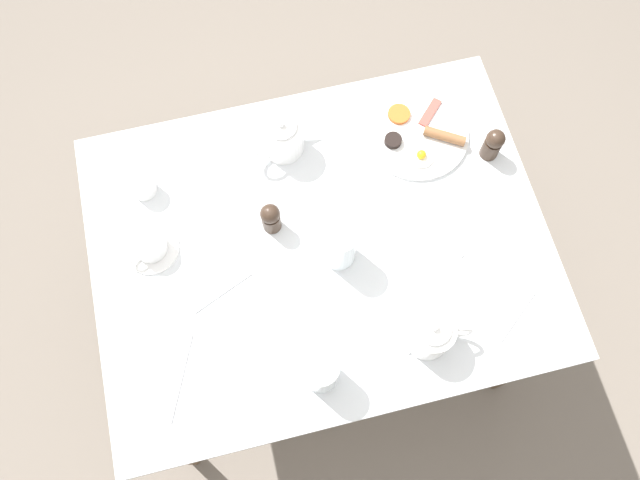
{
  "coord_description": "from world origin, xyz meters",
  "views": [
    {
      "loc": [
        -0.52,
        0.13,
        2.18
      ],
      "look_at": [
        0.0,
        0.0,
        0.73
      ],
      "focal_mm": 35.0,
      "sensor_mm": 36.0,
      "label": 1
    }
  ],
  "objects_px": {
    "creamer_jug": "(142,184)",
    "spoon_for_tea": "(441,233)",
    "teapot_near": "(282,137)",
    "fork_spare": "(517,315)",
    "salt_grinder": "(271,218)",
    "breakfast_plate": "(418,134)",
    "water_glass_short": "(340,246)",
    "pepper_grinder": "(493,144)",
    "knife_by_plate": "(180,378)",
    "teacup_with_saucer_left": "(149,246)",
    "fork_by_plate": "(222,291)",
    "teapot_far": "(431,333)",
    "water_glass_tall": "(321,371)"
  },
  "relations": [
    {
      "from": "teapot_far",
      "to": "water_glass_short",
      "type": "relative_size",
      "value": 1.41
    },
    {
      "from": "teapot_far",
      "to": "creamer_jug",
      "type": "height_order",
      "value": "teapot_far"
    },
    {
      "from": "breakfast_plate",
      "to": "spoon_for_tea",
      "type": "relative_size",
      "value": 1.81
    },
    {
      "from": "water_glass_short",
      "to": "creamer_jug",
      "type": "relative_size",
      "value": 1.56
    },
    {
      "from": "salt_grinder",
      "to": "knife_by_plate",
      "type": "distance_m",
      "value": 0.43
    },
    {
      "from": "knife_by_plate",
      "to": "spoon_for_tea",
      "type": "distance_m",
      "value": 0.73
    },
    {
      "from": "salt_grinder",
      "to": "spoon_for_tea",
      "type": "bearing_deg",
      "value": -106.45
    },
    {
      "from": "teapot_near",
      "to": "teacup_with_saucer_left",
      "type": "distance_m",
      "value": 0.43
    },
    {
      "from": "creamer_jug",
      "to": "spoon_for_tea",
      "type": "distance_m",
      "value": 0.77
    },
    {
      "from": "breakfast_plate",
      "to": "water_glass_tall",
      "type": "xyz_separation_m",
      "value": [
        -0.55,
        0.4,
        0.05
      ]
    },
    {
      "from": "water_glass_tall",
      "to": "knife_by_plate",
      "type": "distance_m",
      "value": 0.33
    },
    {
      "from": "teapot_near",
      "to": "spoon_for_tea",
      "type": "bearing_deg",
      "value": -74.58
    },
    {
      "from": "teapot_far",
      "to": "knife_by_plate",
      "type": "xyz_separation_m",
      "value": [
        0.05,
        0.59,
        -0.05
      ]
    },
    {
      "from": "fork_spare",
      "to": "water_glass_tall",
      "type": "bearing_deg",
      "value": 93.26
    },
    {
      "from": "pepper_grinder",
      "to": "teapot_near",
      "type": "bearing_deg",
      "value": 74.45
    },
    {
      "from": "knife_by_plate",
      "to": "salt_grinder",
      "type": "bearing_deg",
      "value": -42.11
    },
    {
      "from": "water_glass_tall",
      "to": "fork_by_plate",
      "type": "bearing_deg",
      "value": 36.28
    },
    {
      "from": "teapot_far",
      "to": "fork_by_plate",
      "type": "height_order",
      "value": "teapot_far"
    },
    {
      "from": "teacup_with_saucer_left",
      "to": "fork_spare",
      "type": "height_order",
      "value": "teacup_with_saucer_left"
    },
    {
      "from": "teapot_near",
      "to": "pepper_grinder",
      "type": "height_order",
      "value": "teapot_near"
    },
    {
      "from": "breakfast_plate",
      "to": "pepper_grinder",
      "type": "xyz_separation_m",
      "value": [
        -0.1,
        -0.17,
        0.04
      ]
    },
    {
      "from": "water_glass_short",
      "to": "teapot_near",
      "type": "bearing_deg",
      "value": 11.88
    },
    {
      "from": "breakfast_plate",
      "to": "water_glass_short",
      "type": "relative_size",
      "value": 1.96
    },
    {
      "from": "breakfast_plate",
      "to": "pepper_grinder",
      "type": "height_order",
      "value": "pepper_grinder"
    },
    {
      "from": "breakfast_plate",
      "to": "salt_grinder",
      "type": "height_order",
      "value": "salt_grinder"
    },
    {
      "from": "breakfast_plate",
      "to": "teapot_far",
      "type": "distance_m",
      "value": 0.55
    },
    {
      "from": "fork_by_plate",
      "to": "knife_by_plate",
      "type": "xyz_separation_m",
      "value": [
        -0.18,
        0.13,
        0.0
      ]
    },
    {
      "from": "water_glass_short",
      "to": "creamer_jug",
      "type": "bearing_deg",
      "value": 56.58
    },
    {
      "from": "water_glass_short",
      "to": "fork_by_plate",
      "type": "distance_m",
      "value": 0.31
    },
    {
      "from": "salt_grinder",
      "to": "fork_spare",
      "type": "xyz_separation_m",
      "value": [
        -0.37,
        -0.52,
        -0.05
      ]
    },
    {
      "from": "creamer_jug",
      "to": "knife_by_plate",
      "type": "xyz_separation_m",
      "value": [
        -0.5,
        -0.01,
        -0.03
      ]
    },
    {
      "from": "knife_by_plate",
      "to": "teapot_far",
      "type": "bearing_deg",
      "value": -94.63
    },
    {
      "from": "teacup_with_saucer_left",
      "to": "pepper_grinder",
      "type": "bearing_deg",
      "value": -86.43
    },
    {
      "from": "teapot_near",
      "to": "fork_spare",
      "type": "height_order",
      "value": "teapot_near"
    },
    {
      "from": "breakfast_plate",
      "to": "pepper_grinder",
      "type": "relative_size",
      "value": 2.69
    },
    {
      "from": "breakfast_plate",
      "to": "teapot_near",
      "type": "bearing_deg",
      "value": 81.97
    },
    {
      "from": "knife_by_plate",
      "to": "fork_spare",
      "type": "distance_m",
      "value": 0.81
    },
    {
      "from": "breakfast_plate",
      "to": "knife_by_plate",
      "type": "relative_size",
      "value": 1.4
    },
    {
      "from": "teacup_with_saucer_left",
      "to": "spoon_for_tea",
      "type": "distance_m",
      "value": 0.73
    },
    {
      "from": "teapot_near",
      "to": "knife_by_plate",
      "type": "xyz_separation_m",
      "value": [
        -0.53,
        0.36,
        -0.05
      ]
    },
    {
      "from": "teapot_near",
      "to": "creamer_jug",
      "type": "distance_m",
      "value": 0.38
    },
    {
      "from": "fork_by_plate",
      "to": "knife_by_plate",
      "type": "height_order",
      "value": "same"
    },
    {
      "from": "teacup_with_saucer_left",
      "to": "water_glass_short",
      "type": "height_order",
      "value": "water_glass_short"
    },
    {
      "from": "salt_grinder",
      "to": "knife_by_plate",
      "type": "relative_size",
      "value": 0.52
    },
    {
      "from": "teacup_with_saucer_left",
      "to": "fork_by_plate",
      "type": "height_order",
      "value": "teacup_with_saucer_left"
    },
    {
      "from": "pepper_grinder",
      "to": "spoon_for_tea",
      "type": "relative_size",
      "value": 0.67
    },
    {
      "from": "creamer_jug",
      "to": "pepper_grinder",
      "type": "xyz_separation_m",
      "value": [
        -0.11,
        -0.9,
        0.02
      ]
    },
    {
      "from": "salt_grinder",
      "to": "spoon_for_tea",
      "type": "distance_m",
      "value": 0.43
    },
    {
      "from": "water_glass_short",
      "to": "fork_spare",
      "type": "relative_size",
      "value": 1.01
    },
    {
      "from": "breakfast_plate",
      "to": "knife_by_plate",
      "type": "distance_m",
      "value": 0.87
    }
  ]
}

